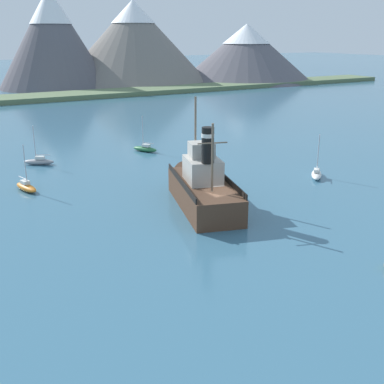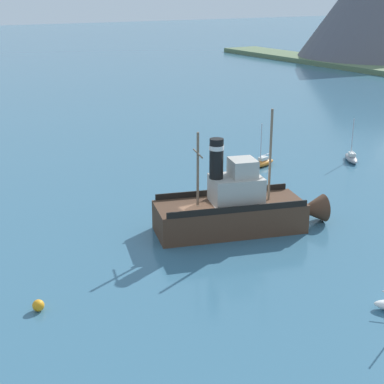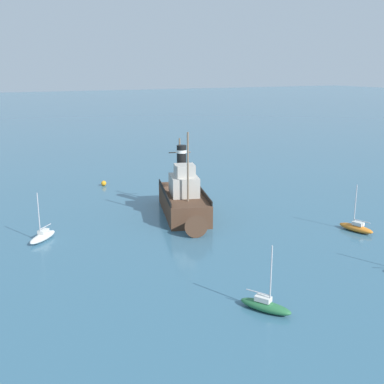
% 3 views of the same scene
% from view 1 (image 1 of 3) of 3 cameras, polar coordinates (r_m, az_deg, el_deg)
% --- Properties ---
extents(ground_plane, '(600.00, 600.00, 0.00)m').
position_cam_1_polar(ground_plane, '(42.99, 3.29, -2.93)').
color(ground_plane, '#38667F').
extents(shoreline_strip, '(240.00, 12.00, 1.20)m').
position_cam_1_polar(shoreline_strip, '(125.64, -20.11, 10.32)').
color(shoreline_strip, '#5B704C').
rests_on(shoreline_strip, ground).
extents(old_tugboat, '(7.65, 14.76, 9.90)m').
position_cam_1_polar(old_tugboat, '(45.24, 1.22, 0.64)').
color(old_tugboat, '#4C3323').
rests_on(old_tugboat, ground).
extents(sailboat_green, '(2.88, 3.83, 4.90)m').
position_cam_1_polar(sailboat_green, '(67.10, -5.58, 5.15)').
color(sailboat_green, '#286B3D').
rests_on(sailboat_green, ground).
extents(sailboat_grey, '(3.81, 2.93, 4.90)m').
position_cam_1_polar(sailboat_grey, '(62.94, -17.70, 3.49)').
color(sailboat_grey, gray).
rests_on(sailboat_grey, ground).
extents(sailboat_white, '(3.45, 3.48, 4.90)m').
position_cam_1_polar(sailboat_white, '(56.26, 14.54, 2.09)').
color(sailboat_white, white).
rests_on(sailboat_white, ground).
extents(sailboat_orange, '(1.98, 3.95, 4.90)m').
position_cam_1_polar(sailboat_orange, '(52.77, -19.05, 0.60)').
color(sailboat_orange, orange).
rests_on(sailboat_orange, ground).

